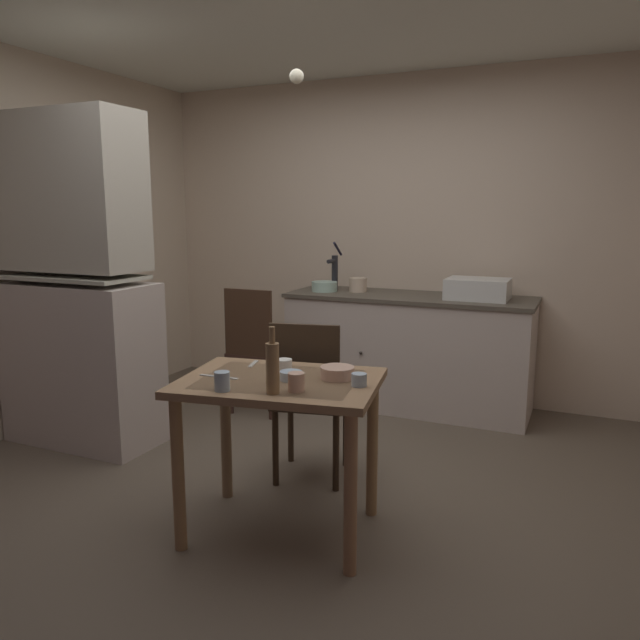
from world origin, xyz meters
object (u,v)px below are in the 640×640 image
Objects in this scene: hutch_cabinet at (78,294)px; hand_pump at (335,269)px; teacup_cream at (359,380)px; chair_far_side at (309,396)px; sink_basin at (478,289)px; chair_by_counter at (256,347)px; serving_bowl_wide at (337,373)px; dining_table at (280,405)px; glass_bottle at (273,367)px; mixing_bowl_counter at (324,286)px.

hutch_cabinet is 1.96m from hand_pump.
chair_far_side is at bearing 132.98° from teacup_cream.
hand_pump reaches higher than sink_basin.
chair_by_counter reaches higher than serving_bowl_wide.
hutch_cabinet reaches higher than chair_far_side.
chair_by_counter is (-0.97, 1.47, -0.12)m from dining_table.
hutch_cabinet reaches higher than chair_by_counter.
hand_pump reaches higher than glass_bottle.
hutch_cabinet is at bearing -128.16° from chair_by_counter.
chair_far_side is 1.26m from chair_by_counter.
hutch_cabinet is at bearing -124.43° from hand_pump.
mixing_bowl_counter is at bearing -116.63° from hand_pump.
chair_far_side is at bearing -69.44° from mixing_bowl_counter.
dining_table is at bearing -153.85° from serving_bowl_wide.
chair_by_counter is at bearing 123.45° from dining_table.
mixing_bowl_counter is at bearing 110.56° from chair_far_side.
serving_bowl_wide is at bearing -48.24° from chair_by_counter.
hand_pump reaches higher than teacup_cream.
dining_table is at bearing -56.55° from chair_by_counter.
chair_by_counter reaches higher than chair_far_side.
dining_table is 1.77m from chair_by_counter.
chair_by_counter is at bearing -157.78° from sink_basin.
hutch_cabinet is 13.43× the size of serving_bowl_wide.
chair_far_side is at bearing -72.14° from hand_pump.
teacup_cream is at bearing 40.53° from glass_bottle.
mixing_bowl_counter reaches higher than serving_bowl_wide.
mixing_bowl_counter is 0.21× the size of chair_by_counter.
sink_basin is 1.15m from hand_pump.
serving_bowl_wide is 0.16m from teacup_cream.
mixing_bowl_counter is 0.22× the size of chair_far_side.
serving_bowl_wide is (0.86, -2.02, -0.27)m from hand_pump.
chair_by_counter is at bearing -118.63° from mixing_bowl_counter.
mixing_bowl_counter is (-1.20, -0.05, -0.04)m from sink_basin.
chair_far_side reaches higher than dining_table.
teacup_cream is at bearing -94.37° from sink_basin.
glass_bottle is at bearing -21.90° from hutch_cabinet.
chair_by_counter is 13.98× the size of teacup_cream.
glass_bottle is at bearing -71.66° from mixing_bowl_counter.
hand_pump is at bearing 106.16° from dining_table.
teacup_cream is (-0.16, -2.05, -0.17)m from sink_basin.
mixing_bowl_counter is 2.16m from dining_table.
chair_by_counter is at bearing 131.76° from serving_bowl_wide.
hutch_cabinet is 30.88× the size of teacup_cream.
dining_table is at bearing -78.75° from chair_far_side.
chair_by_counter is at bearing 122.01° from glass_bottle.
hand_pump is 5.72× the size of teacup_cream.
mixing_bowl_counter is 0.71× the size of glass_bottle.
serving_bowl_wide is at bearing -51.73° from chair_far_side.
chair_by_counter is 3.33× the size of glass_bottle.
hand_pump reaches higher than serving_bowl_wide.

